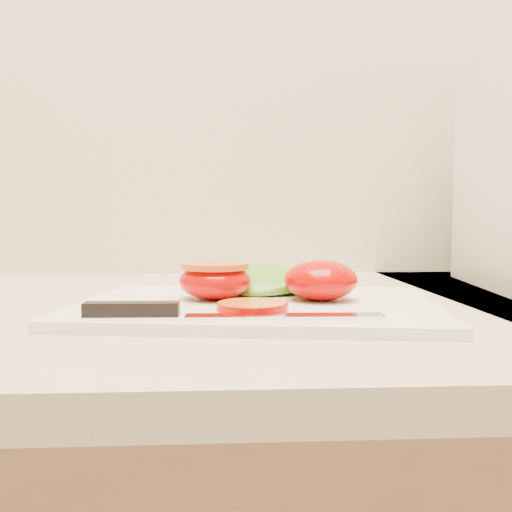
{
  "coord_description": "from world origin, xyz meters",
  "views": [
    {
      "loc": [
        -0.09,
        1.04,
        1.03
      ],
      "look_at": [
        -0.06,
        1.62,
        0.99
      ],
      "focal_mm": 40.0,
      "sensor_mm": 36.0,
      "label": 1
    }
  ],
  "objects": [
    {
      "name": "tomato_half_dome",
      "position": [
        0.01,
        1.61,
        0.96
      ],
      "size": [
        0.07,
        0.07,
        0.04
      ],
      "primitive_type": "ellipsoid",
      "color": "#CC0700",
      "rests_on": "cutting_board"
    },
    {
      "name": "lettuce_leaf_1",
      "position": [
        -0.02,
        1.68,
        0.95
      ],
      "size": [
        0.12,
        0.11,
        0.02
      ],
      "primitive_type": "ellipsoid",
      "rotation": [
        0.0,
        0.0,
        0.57
      ],
      "color": "#5D9828",
      "rests_on": "cutting_board"
    },
    {
      "name": "tomato_slice_1",
      "position": [
        -0.06,
        1.57,
        0.94
      ],
      "size": [
        0.06,
        0.06,
        0.01
      ],
      "primitive_type": "cylinder",
      "color": "orange",
      "rests_on": "cutting_board"
    },
    {
      "name": "tomato_slice_0",
      "position": [
        -0.06,
        1.56,
        0.94
      ],
      "size": [
        0.06,
        0.06,
        0.01
      ],
      "primitive_type": "cylinder",
      "color": "orange",
      "rests_on": "cutting_board"
    },
    {
      "name": "cutting_board",
      "position": [
        -0.06,
        1.61,
        0.94
      ],
      "size": [
        0.38,
        0.3,
        0.01
      ],
      "primitive_type": "cube",
      "rotation": [
        0.0,
        0.0,
        -0.14
      ],
      "color": "white",
      "rests_on": "counter"
    },
    {
      "name": "tomato_half_cut",
      "position": [
        -0.1,
        1.63,
        0.96
      ],
      "size": [
        0.07,
        0.07,
        0.04
      ],
      "color": "#CC0700",
      "rests_on": "cutting_board"
    },
    {
      "name": "knife",
      "position": [
        -0.12,
        1.52,
        0.94
      ],
      "size": [
        0.25,
        0.04,
        0.01
      ],
      "rotation": [
        0.0,
        0.0,
        -0.03
      ],
      "color": "silver",
      "rests_on": "cutting_board"
    },
    {
      "name": "lettuce_leaf_0",
      "position": [
        -0.06,
        1.68,
        0.95
      ],
      "size": [
        0.17,
        0.14,
        0.03
      ],
      "primitive_type": "ellipsoid",
      "rotation": [
        0.0,
        0.0,
        -0.36
      ],
      "color": "#5D9828",
      "rests_on": "cutting_board"
    }
  ]
}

